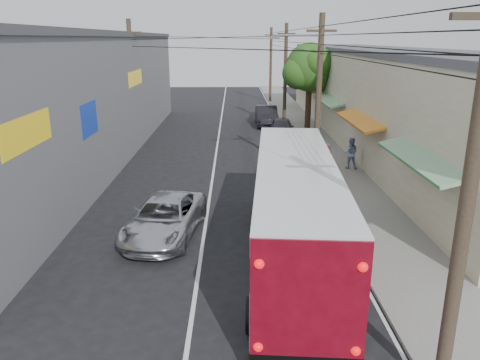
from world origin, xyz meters
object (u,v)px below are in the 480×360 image
Objects in this scene: pedestrian_far at (351,153)px; jeepney at (165,218)px; pedestrian_near at (327,159)px; coach_bus at (295,210)px; parked_car_far at (267,116)px; parked_car_mid at (282,128)px; parked_suv at (295,153)px.

jeepney is at bearing 56.76° from pedestrian_far.
pedestrian_far is (1.47, 1.06, 0.03)m from pedestrian_near.
parked_car_far is at bearing 92.62° from coach_bus.
parked_car_far is 15.00m from pedestrian_near.
parked_car_mid is 0.86× the size of parked_car_far.
parked_car_mid is 9.87m from pedestrian_near.
coach_bus is at bearing 87.16° from pedestrian_near.
coach_bus reaches higher than jeepney.
coach_bus is 2.11× the size of parked_suv.
coach_bus reaches higher than pedestrian_far.
jeepney is 10.51m from pedestrian_near.
parked_car_far is at bearing 98.99° from parked_suv.
pedestrian_far reaches higher than parked_car_mid.
jeepney is 0.91× the size of parked_suv.
pedestrian_far is at bearing -67.94° from parked_car_mid.
jeepney is 10.96m from parked_suv.
parked_car_mid is 5.14m from parked_car_far.
pedestrian_near is (1.45, -1.71, 0.14)m from parked_suv.
parked_car_mid is 2.44× the size of pedestrian_far.
pedestrian_near reaches higher than parked_car_mid.
coach_bus is at bearing -91.22° from parked_suv.
coach_bus reaches higher than parked_car_mid.
parked_suv is at bearing -86.54° from parked_car_mid.
pedestrian_far is at bearing 71.99° from coach_bus.
parked_suv is 13.16m from parked_car_far.
parked_car_far is (-0.74, 5.08, 0.08)m from parked_car_mid.
coach_bus is 4.91m from jeepney.
parked_suv is 2.99m from pedestrian_far.
pedestrian_near reaches higher than parked_suv.
pedestrian_near is at bearing -43.58° from parked_suv.
parked_suv is 2.25m from pedestrian_near.
coach_bus is 19.34m from parked_car_mid.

